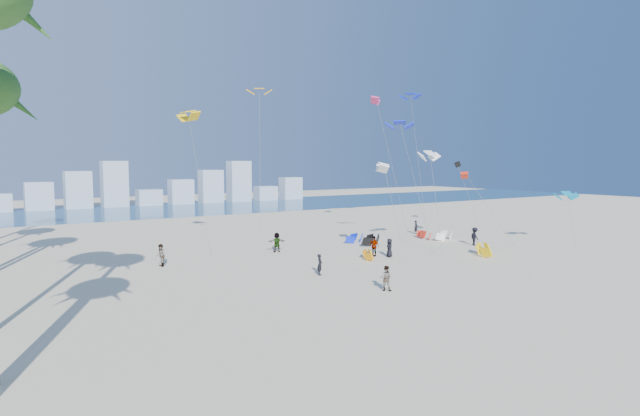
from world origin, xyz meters
TOP-DOWN VIEW (x-y plane):
  - ground at (0.00, 0.00)m, footprint 220.00×220.00m
  - ocean at (0.00, 72.00)m, footprint 220.00×220.00m
  - kitesurfer_near at (0.15, 11.68)m, footprint 0.67×0.67m
  - kitesurfer_mid at (1.09, 5.36)m, footprint 0.98×1.01m
  - kitesurfers_far at (7.41, 18.67)m, footprint 31.12×10.57m
  - grounded_kites at (15.13, 17.63)m, footprint 16.20×15.38m
  - flying_kites at (13.55, 23.23)m, footprint 35.81×30.01m
  - distant_skyline at (-1.19, 82.00)m, footprint 85.00×3.00m

SIDE VIEW (x-z plane):
  - ground at x=0.00m, z-range 0.00..0.00m
  - ocean at x=0.00m, z-range 0.01..0.01m
  - grounded_kites at x=15.13m, z-range -0.06..0.97m
  - kitesurfer_near at x=0.15m, z-range 0.00..1.56m
  - kitesurfer_mid at x=1.09m, z-range 0.00..1.63m
  - kitesurfers_far at x=7.41m, z-range -0.02..1.80m
  - distant_skyline at x=-1.19m, z-range -1.11..7.29m
  - flying_kites at x=13.55m, z-range 3.14..20.51m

